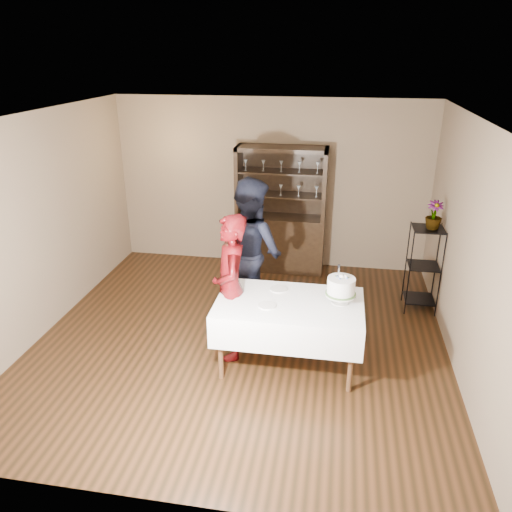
# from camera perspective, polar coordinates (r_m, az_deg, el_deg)

# --- Properties ---
(floor) EXTENTS (5.00, 5.00, 0.00)m
(floor) POSITION_cam_1_polar(r_m,az_deg,el_deg) (6.35, -1.68, -9.41)
(floor) COLOR black
(floor) RESTS_ON ground
(ceiling) EXTENTS (5.00, 5.00, 0.00)m
(ceiling) POSITION_cam_1_polar(r_m,az_deg,el_deg) (5.42, -2.02, 15.57)
(ceiling) COLOR silver
(ceiling) RESTS_ON back_wall
(back_wall) EXTENTS (5.00, 0.02, 2.70)m
(back_wall) POSITION_cam_1_polar(r_m,az_deg,el_deg) (8.10, 1.71, 8.21)
(back_wall) COLOR brown
(back_wall) RESTS_ON floor
(wall_left) EXTENTS (0.02, 5.00, 2.70)m
(wall_left) POSITION_cam_1_polar(r_m,az_deg,el_deg) (6.69, -23.37, 3.18)
(wall_left) COLOR brown
(wall_left) RESTS_ON floor
(wall_right) EXTENTS (0.02, 5.00, 2.70)m
(wall_right) POSITION_cam_1_polar(r_m,az_deg,el_deg) (5.81, 23.09, 0.45)
(wall_right) COLOR brown
(wall_right) RESTS_ON floor
(china_hutch) EXTENTS (1.40, 0.48, 2.00)m
(china_hutch) POSITION_cam_1_polar(r_m,az_deg,el_deg) (8.04, 2.81, 2.98)
(china_hutch) COLOR black
(china_hutch) RESTS_ON floor
(plant_etagere) EXTENTS (0.42, 0.42, 1.20)m
(plant_etagere) POSITION_cam_1_polar(r_m,az_deg,el_deg) (7.11, 18.58, -1.04)
(plant_etagere) COLOR black
(plant_etagere) RESTS_ON floor
(cake_table) EXTENTS (1.61, 0.99, 0.81)m
(cake_table) POSITION_cam_1_polar(r_m,az_deg,el_deg) (5.58, 3.79, -6.96)
(cake_table) COLOR silver
(cake_table) RESTS_ON floor
(woman) EXTENTS (0.58, 0.72, 1.73)m
(woman) POSITION_cam_1_polar(r_m,az_deg,el_deg) (5.66, -2.90, -3.63)
(woman) COLOR #3C050C
(woman) RESTS_ON floor
(man) EXTENTS (1.19, 1.17, 1.93)m
(man) POSITION_cam_1_polar(r_m,az_deg,el_deg) (6.38, -0.60, 0.54)
(man) COLOR black
(man) RESTS_ON floor
(cake) EXTENTS (0.36, 0.36, 0.46)m
(cake) POSITION_cam_1_polar(r_m,az_deg,el_deg) (5.45, 9.69, -3.57)
(cake) COLOR silver
(cake) RESTS_ON cake_table
(plate_near) EXTENTS (0.22, 0.22, 0.01)m
(plate_near) POSITION_cam_1_polar(r_m,az_deg,el_deg) (5.38, 1.27, -5.68)
(plate_near) COLOR silver
(plate_near) RESTS_ON cake_table
(plate_far) EXTENTS (0.21, 0.21, 0.01)m
(plate_far) POSITION_cam_1_polar(r_m,az_deg,el_deg) (5.74, 2.60, -3.79)
(plate_far) COLOR silver
(plate_far) RESTS_ON cake_table
(potted_plant) EXTENTS (0.22, 0.22, 0.38)m
(potted_plant) POSITION_cam_1_polar(r_m,az_deg,el_deg) (6.86, 19.69, 4.43)
(potted_plant) COLOR #40642F
(potted_plant) RESTS_ON plant_etagere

